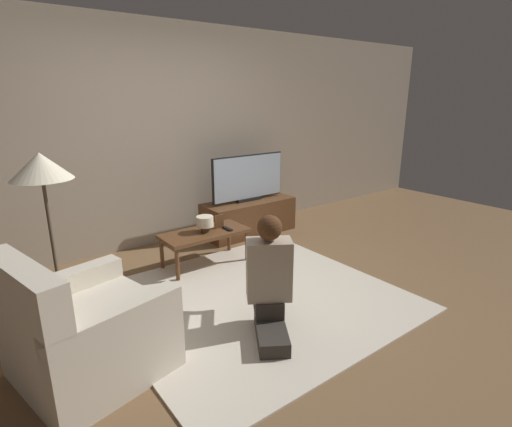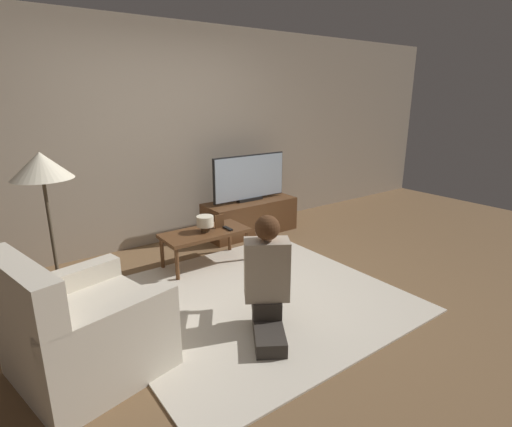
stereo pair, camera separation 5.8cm
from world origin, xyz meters
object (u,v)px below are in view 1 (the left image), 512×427
Objects in this scene: floor_lamp at (42,173)px; armchair at (86,334)px; coffee_table at (205,235)px; tv at (248,178)px; person_kneeling at (269,276)px; table_lamp at (205,222)px.

floor_lamp is 1.47m from armchair.
coffee_table is at bearing -67.22° from armchair.
floor_lamp is at bearing -169.18° from tv.
person_kneeling is (1.21, -1.49, -0.70)m from floor_lamp.
person_kneeling is (-0.23, -1.38, 0.12)m from coffee_table.
tv is 2.33m from person_kneeling.
floor_lamp is (-2.43, -0.46, 0.41)m from tv.
armchair is at bearing 18.70° from person_kneeling.
coffee_table is 1.85m from armchair.
floor_lamp reaches higher than tv.
floor_lamp reaches higher than armchair.
tv reaches higher than armchair.
table_lamp is at bearing -4.82° from floor_lamp.
floor_lamp is at bearing 175.18° from table_lamp.
coffee_table is 5.12× the size of table_lamp.
tv reaches higher than coffee_table.
tv is 1.17× the size of person_kneeling.
floor_lamp is 7.41× the size of table_lamp.
armchair is at bearing -93.24° from floor_lamp.
coffee_table is at bearing 117.03° from table_lamp.
floor_lamp reaches higher than coffee_table.
coffee_table is 1.00× the size of person_kneeling.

